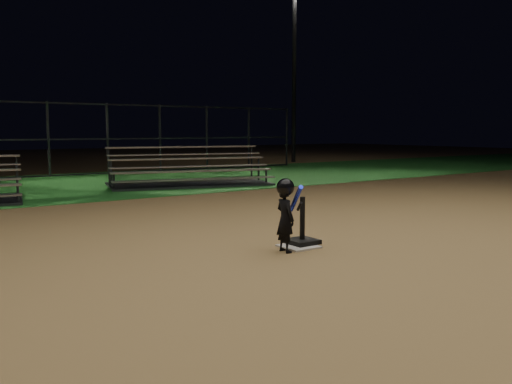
# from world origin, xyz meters

# --- Properties ---
(ground) EXTENTS (80.00, 80.00, 0.00)m
(ground) POSITION_xyz_m (0.00, 0.00, 0.00)
(ground) COLOR olive
(ground) RESTS_ON ground
(grass_strip) EXTENTS (60.00, 8.00, 0.01)m
(grass_strip) POSITION_xyz_m (0.00, 10.00, 0.01)
(grass_strip) COLOR #1E5D1F
(grass_strip) RESTS_ON ground
(home_plate) EXTENTS (0.45, 0.45, 0.02)m
(home_plate) POSITION_xyz_m (0.00, 0.00, 0.01)
(home_plate) COLOR beige
(home_plate) RESTS_ON ground
(batting_tee) EXTENTS (0.38, 0.38, 0.64)m
(batting_tee) POSITION_xyz_m (0.12, 0.07, 0.13)
(batting_tee) COLOR black
(batting_tee) RESTS_ON home_plate
(child_batter) EXTENTS (0.38, 0.57, 0.95)m
(child_batter) POSITION_xyz_m (-0.32, -0.12, 0.51)
(child_batter) COLOR black
(child_batter) RESTS_ON ground
(bleacher_right) EXTENTS (4.85, 3.20, 1.09)m
(bleacher_right) POSITION_xyz_m (2.59, 8.04, 0.23)
(bleacher_right) COLOR silver
(bleacher_right) RESTS_ON ground
(backstop_fence) EXTENTS (20.08, 0.08, 2.50)m
(backstop_fence) POSITION_xyz_m (0.00, 13.00, 1.25)
(backstop_fence) COLOR #38383D
(backstop_fence) RESTS_ON ground
(light_pole_right) EXTENTS (0.90, 0.53, 8.30)m
(light_pole_right) POSITION_xyz_m (12.00, 14.94, 4.95)
(light_pole_right) COLOR #2D2D30
(light_pole_right) RESTS_ON ground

